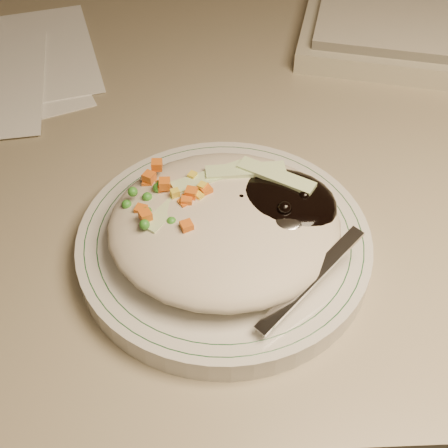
{
  "coord_description": "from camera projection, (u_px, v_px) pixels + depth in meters",
  "views": [
    {
      "loc": [
        -0.08,
        0.85,
        1.15
      ],
      "look_at": [
        -0.06,
        1.21,
        0.78
      ],
      "focal_mm": 50.0,
      "sensor_mm": 36.0,
      "label": 1
    }
  ],
  "objects": [
    {
      "name": "plate",
      "position": [
        224.0,
        245.0,
        0.54
      ],
      "size": [
        0.25,
        0.25,
        0.02
      ],
      "primitive_type": "cylinder",
      "color": "silver",
      "rests_on": "desk"
    },
    {
      "name": "desk",
      "position": [
        266.0,
        251.0,
        0.81
      ],
      "size": [
        1.4,
        0.7,
        0.74
      ],
      "color": "gray",
      "rests_on": "ground"
    },
    {
      "name": "meal",
      "position": [
        229.0,
        220.0,
        0.51
      ],
      "size": [
        0.2,
        0.19,
        0.05
      ],
      "color": "#B3A791",
      "rests_on": "plate"
    },
    {
      "name": "plate_rim",
      "position": [
        224.0,
        237.0,
        0.53
      ],
      "size": [
        0.24,
        0.24,
        0.0
      ],
      "color": "#144723",
      "rests_on": "plate"
    }
  ]
}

